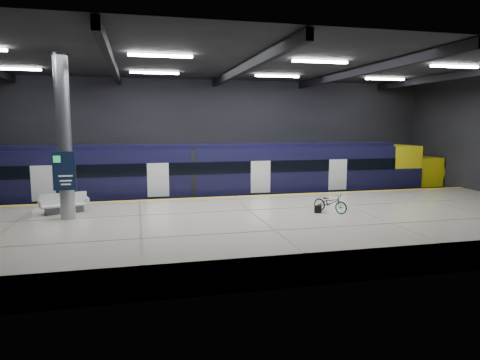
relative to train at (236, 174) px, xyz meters
name	(u,v)px	position (x,y,z in m)	size (l,w,h in m)	color
ground	(244,228)	(-0.85, -5.50, -2.06)	(30.00, 30.00, 0.00)	black
room_shell	(244,111)	(-0.85, -5.49, 3.66)	(30.10, 16.10, 8.05)	black
platform	(258,229)	(-0.85, -8.00, -1.51)	(30.00, 11.00, 1.10)	beige
safety_strip	(232,197)	(-0.85, -2.75, -0.95)	(30.00, 0.40, 0.01)	gold
rails	(222,206)	(-0.85, 0.00, -1.98)	(30.00, 1.52, 0.16)	gray
train	(236,174)	(0.00, 0.00, 0.00)	(29.40, 2.84, 3.79)	black
bench	(64,206)	(-9.21, -5.17, -0.64)	(2.24, 1.47, 0.92)	#595B60
bicycle	(330,203)	(2.64, -7.90, -0.51)	(0.59, 1.71, 0.90)	#99999E
pannier_bag	(318,209)	(2.04, -7.90, -0.78)	(0.30, 0.18, 0.35)	black
info_column	(64,140)	(-8.85, -6.52, 2.40)	(0.90, 0.78, 6.90)	#9EA0A5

